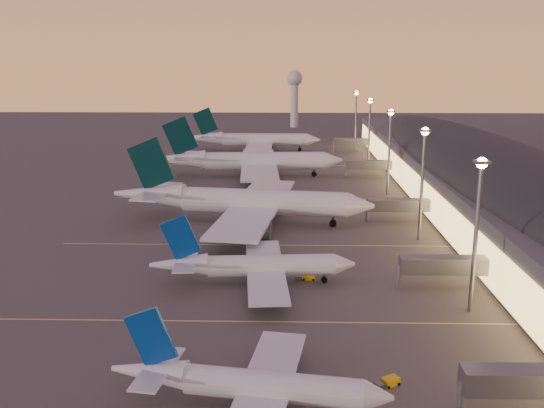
{
  "coord_description": "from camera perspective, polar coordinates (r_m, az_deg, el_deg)",
  "views": [
    {
      "loc": [
        5.23,
        -94.35,
        41.64
      ],
      "look_at": [
        2.0,
        45.0,
        7.0
      ],
      "focal_mm": 40.0,
      "sensor_mm": 36.0,
      "label": 1
    }
  ],
  "objects": [
    {
      "name": "baggage_tug_c",
      "position": [
        115.89,
        3.22,
        -6.86
      ],
      "size": [
        3.69,
        1.7,
        1.09
      ],
      "rotation": [
        0.0,
        0.0,
        -0.01
      ],
      "color": "#EBB509",
      "rests_on": "ground"
    },
    {
      "name": "baggage_tug_b",
      "position": [
        82.76,
        10.84,
        -16.15
      ],
      "size": [
        3.59,
        2.88,
        1.01
      ],
      "rotation": [
        0.0,
        0.0,
        0.53
      ],
      "color": "#EBB509",
      "rests_on": "ground"
    },
    {
      "name": "airliner_narrow_north",
      "position": [
        112.45,
        -1.73,
        -5.87
      ],
      "size": [
        38.13,
        34.14,
        13.62
      ],
      "rotation": [
        0.0,
        0.0,
        0.08
      ],
      "color": "silver",
      "rests_on": "ground"
    },
    {
      "name": "light_masts",
      "position": [
        164.07,
        12.17,
        5.2
      ],
      "size": [
        2.2,
        217.2,
        25.9
      ],
      "color": "gray",
      "rests_on": "ground"
    },
    {
      "name": "airliner_wide_far",
      "position": [
        267.5,
        -1.81,
        6.06
      ],
      "size": [
        59.4,
        53.84,
        19.08
      ],
      "rotation": [
        0.0,
        0.0,
        -0.0
      ],
      "color": "silver",
      "rests_on": "ground"
    },
    {
      "name": "airliner_narrow_south",
      "position": [
        75.55,
        -2.23,
        -16.64
      ],
      "size": [
        34.58,
        31.19,
        12.36
      ],
      "rotation": [
        0.0,
        0.0,
        -0.15
      ],
      "color": "silver",
      "rests_on": "ground"
    },
    {
      "name": "radar_tower",
      "position": [
        354.93,
        2.13,
        10.75
      ],
      "size": [
        9.0,
        9.0,
        32.5
      ],
      "color": "silver",
      "rests_on": "ground"
    },
    {
      "name": "terminal_building",
      "position": [
        179.19,
        19.74,
        2.56
      ],
      "size": [
        56.35,
        255.0,
        17.46
      ],
      "color": "#46464A",
      "rests_on": "ground"
    },
    {
      "name": "lane_markings",
      "position": [
        140.74,
        -0.86,
        -3.25
      ],
      "size": [
        90.0,
        180.36,
        0.0
      ],
      "color": "#D8C659",
      "rests_on": "ground"
    },
    {
      "name": "airliner_wide_near",
      "position": [
        152.53,
        -2.92,
        0.24
      ],
      "size": [
        66.94,
        61.54,
        21.43
      ],
      "rotation": [
        0.0,
        0.0,
        -0.14
      ],
      "color": "silver",
      "rests_on": "ground"
    },
    {
      "name": "airliner_wide_mid",
      "position": [
        210.2,
        -2.26,
        4.04
      ],
      "size": [
        66.38,
        60.51,
        21.25
      ],
      "rotation": [
        0.0,
        0.0,
        0.06
      ],
      "color": "silver",
      "rests_on": "ground"
    },
    {
      "name": "ground",
      "position": [
        103.26,
        -1.71,
        -9.83
      ],
      "size": [
        700.0,
        700.0,
        0.0
      ],
      "primitive_type": "plane",
      "color": "#403E3B"
    }
  ]
}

